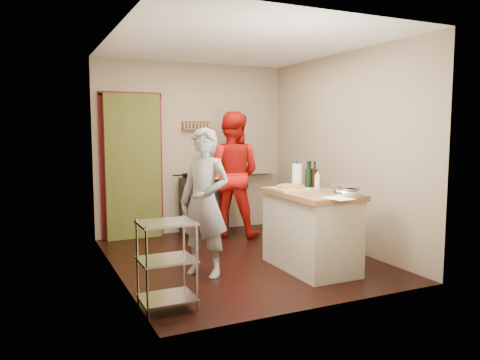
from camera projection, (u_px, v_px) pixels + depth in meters
name	position (u px, v px, depth m)	size (l,w,h in m)	color
floor	(241.00, 258.00, 5.80)	(3.50, 3.50, 0.00)	black
back_wall	(152.00, 160.00, 7.01)	(3.00, 0.44, 2.60)	tan
left_wall	(114.00, 157.00, 5.03)	(0.04, 3.50, 2.60)	tan
right_wall	(342.00, 151.00, 6.28)	(0.04, 3.50, 2.60)	tan
ceiling	(241.00, 43.00, 5.51)	(3.00, 3.50, 0.02)	white
stove	(204.00, 205.00, 7.05)	(0.60, 0.63, 1.00)	black
wire_shelving	(167.00, 261.00, 4.13)	(0.48, 0.40, 0.80)	silver
island	(311.00, 228.00, 5.33)	(0.72, 1.32, 1.20)	beige
person_stripe	(204.00, 202.00, 5.06)	(0.59, 0.39, 1.61)	silver
person_red	(231.00, 174.00, 6.95)	(0.90, 0.70, 1.85)	#B4120C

